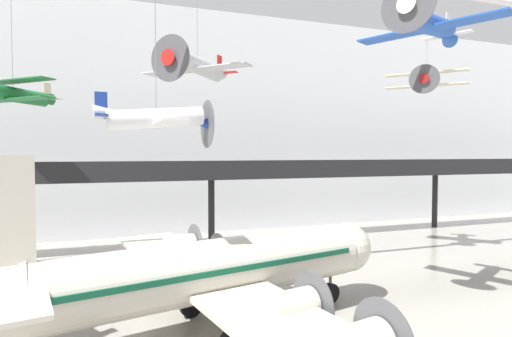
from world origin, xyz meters
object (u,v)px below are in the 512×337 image
suspended_plane_silver_racer (198,66)px  suspended_plane_green_biplane (13,94)px  suspended_plane_cream_biplane (426,81)px  suspended_plane_blue_trainer (430,25)px  airliner_silver_main (203,272)px  suspended_plane_white_twin (156,119)px

suspended_plane_silver_racer → suspended_plane_green_biplane: bearing=-65.6°
suspended_plane_cream_biplane → suspended_plane_blue_trainer: bearing=4.4°
airliner_silver_main → suspended_plane_blue_trainer: size_ratio=3.37×
suspended_plane_cream_biplane → suspended_plane_white_twin: 27.39m
suspended_plane_cream_biplane → suspended_plane_white_twin: bearing=-26.7°
airliner_silver_main → suspended_plane_green_biplane: (-12.56, 17.23, 11.28)m
suspended_plane_blue_trainer → suspended_plane_silver_racer: bearing=-76.5°
suspended_plane_silver_racer → suspended_plane_blue_trainer: bearing=85.2°
airliner_silver_main → suspended_plane_blue_trainer: bearing=-17.9°
suspended_plane_blue_trainer → suspended_plane_green_biplane: size_ratio=0.83×
suspended_plane_green_biplane → suspended_plane_silver_racer: (14.54, -5.20, 2.25)m
suspended_plane_cream_biplane → suspended_plane_white_twin: suspended_plane_cream_biplane is taller
suspended_plane_white_twin → suspended_plane_blue_trainer: bearing=-15.3°
suspended_plane_silver_racer → suspended_plane_white_twin: size_ratio=0.65×
airliner_silver_main → suspended_plane_green_biplane: suspended_plane_green_biplane is taller
suspended_plane_white_twin → suspended_plane_green_biplane: bearing=119.5°
suspended_plane_cream_biplane → suspended_plane_green_biplane: bearing=-55.8°
suspended_plane_green_biplane → suspended_plane_cream_biplane: 36.78m
suspended_plane_white_twin → suspended_plane_cream_biplane: bearing=13.4°
suspended_plane_green_biplane → suspended_plane_silver_racer: suspended_plane_silver_racer is taller
suspended_plane_silver_racer → suspended_plane_cream_biplane: bearing=128.6°
suspended_plane_blue_trainer → suspended_plane_white_twin: bearing=-38.6°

